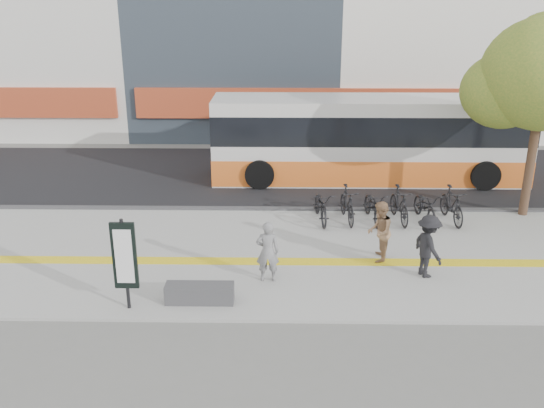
{
  "coord_description": "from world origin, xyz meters",
  "views": [
    {
      "loc": [
        -0.71,
        -13.42,
        7.02
      ],
      "look_at": [
        -0.95,
        2.0,
        1.37
      ],
      "focal_mm": 38.98,
      "sensor_mm": 36.0,
      "label": 1
    }
  ],
  "objects_px": {
    "street_tree": "(542,76)",
    "seated_woman": "(268,251)",
    "signboard": "(125,257)",
    "pedestrian_tan": "(379,232)",
    "bench": "(200,293)",
    "pedestrian_dark": "(428,246)",
    "bus": "(369,142)"
  },
  "relations": [
    {
      "from": "signboard",
      "to": "pedestrian_dark",
      "type": "height_order",
      "value": "signboard"
    },
    {
      "from": "bench",
      "to": "seated_woman",
      "type": "distance_m",
      "value": 2.01
    },
    {
      "from": "pedestrian_dark",
      "to": "bench",
      "type": "bearing_deg",
      "value": 84.57
    },
    {
      "from": "signboard",
      "to": "bus",
      "type": "bearing_deg",
      "value": 55.7
    },
    {
      "from": "signboard",
      "to": "street_tree",
      "type": "bearing_deg",
      "value": 29.07
    },
    {
      "from": "bench",
      "to": "pedestrian_tan",
      "type": "distance_m",
      "value": 5.14
    },
    {
      "from": "signboard",
      "to": "pedestrian_tan",
      "type": "xyz_separation_m",
      "value": [
        6.13,
        2.66,
        -0.46
      ]
    },
    {
      "from": "bench",
      "to": "signboard",
      "type": "relative_size",
      "value": 0.73
    },
    {
      "from": "bus",
      "to": "signboard",
      "type": "bearing_deg",
      "value": -124.3
    },
    {
      "from": "bench",
      "to": "signboard",
      "type": "xyz_separation_m",
      "value": [
        -1.6,
        -0.31,
        1.06
      ]
    },
    {
      "from": "bus",
      "to": "seated_woman",
      "type": "relative_size",
      "value": 7.42
    },
    {
      "from": "seated_woman",
      "to": "pedestrian_dark",
      "type": "distance_m",
      "value": 4.06
    },
    {
      "from": "signboard",
      "to": "bus",
      "type": "distance_m",
      "value": 12.11
    },
    {
      "from": "street_tree",
      "to": "seated_woman",
      "type": "xyz_separation_m",
      "value": [
        -8.21,
        -4.91,
        -3.64
      ]
    },
    {
      "from": "bus",
      "to": "pedestrian_dark",
      "type": "bearing_deg",
      "value": -87.28
    },
    {
      "from": "bench",
      "to": "bus",
      "type": "relative_size",
      "value": 0.14
    },
    {
      "from": "street_tree",
      "to": "pedestrian_dark",
      "type": "xyz_separation_m",
      "value": [
        -4.16,
        -4.58,
        -3.61
      ]
    },
    {
      "from": "bench",
      "to": "bus",
      "type": "distance_m",
      "value": 11.09
    },
    {
      "from": "street_tree",
      "to": "seated_woman",
      "type": "height_order",
      "value": "street_tree"
    },
    {
      "from": "pedestrian_tan",
      "to": "bus",
      "type": "bearing_deg",
      "value": -173.66
    },
    {
      "from": "street_tree",
      "to": "pedestrian_tan",
      "type": "height_order",
      "value": "street_tree"
    },
    {
      "from": "bench",
      "to": "street_tree",
      "type": "xyz_separation_m",
      "value": [
        9.78,
        6.02,
        4.21
      ]
    },
    {
      "from": "bus",
      "to": "pedestrian_dark",
      "type": "relative_size",
      "value": 7.17
    },
    {
      "from": "signboard",
      "to": "pedestrian_tan",
      "type": "height_order",
      "value": "signboard"
    },
    {
      "from": "bench",
      "to": "pedestrian_tan",
      "type": "height_order",
      "value": "pedestrian_tan"
    },
    {
      "from": "signboard",
      "to": "bus",
      "type": "relative_size",
      "value": 0.19
    },
    {
      "from": "signboard",
      "to": "bench",
      "type": "bearing_deg",
      "value": 10.81
    },
    {
      "from": "bench",
      "to": "seated_woman",
      "type": "relative_size",
      "value": 1.01
    },
    {
      "from": "signboard",
      "to": "pedestrian_tan",
      "type": "relative_size",
      "value": 1.33
    },
    {
      "from": "bench",
      "to": "pedestrian_dark",
      "type": "relative_size",
      "value": 0.97
    },
    {
      "from": "bench",
      "to": "street_tree",
      "type": "distance_m",
      "value": 12.23
    },
    {
      "from": "bench",
      "to": "pedestrian_dark",
      "type": "height_order",
      "value": "pedestrian_dark"
    }
  ]
}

